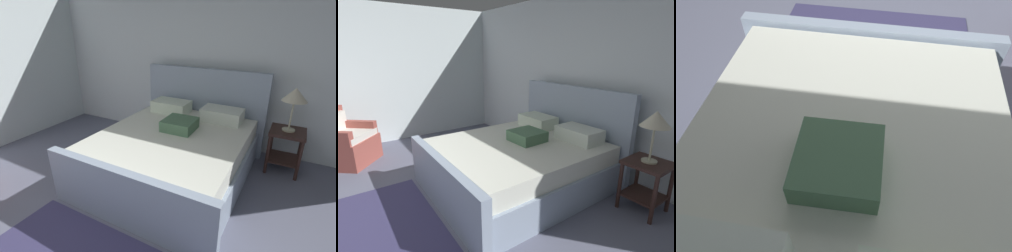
{
  "view_description": "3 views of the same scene",
  "coord_description": "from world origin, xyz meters",
  "views": [
    {
      "loc": [
        1.28,
        -0.44,
        1.91
      ],
      "look_at": [
        0.01,
        1.93,
        0.79
      ],
      "focal_mm": 26.36,
      "sensor_mm": 36.0,
      "label": 1
    },
    {
      "loc": [
        2.45,
        0.16,
        1.77
      ],
      "look_at": [
        -0.09,
        1.98,
        0.85
      ],
      "focal_mm": 27.17,
      "sensor_mm": 36.0,
      "label": 2
    },
    {
      "loc": [
        -0.14,
        3.01,
        1.88
      ],
      "look_at": [
        0.02,
        2.04,
        0.7
      ],
      "focal_mm": 32.46,
      "sensor_mm": 36.0,
      "label": 3
    }
  ],
  "objects": [
    {
      "name": "area_rug",
      "position": [
        -0.01,
        0.32,
        0.01
      ],
      "size": [
        2.0,
        1.29,
        0.01
      ],
      "primitive_type": "cube",
      "rotation": [
        0.0,
        0.0,
        -0.01
      ],
      "color": "#37335A",
      "rests_on": "ground"
    },
    {
      "name": "bed",
      "position": [
        -0.01,
        2.18,
        0.35
      ],
      "size": [
        1.95,
        2.22,
        1.28
      ],
      "color": "#95A5BB",
      "rests_on": "ground"
    },
    {
      "name": "ground_plane",
      "position": [
        0.0,
        0.0,
        -0.01
      ],
      "size": [
        5.88,
        6.71,
        0.02
      ],
      "primitive_type": "cube",
      "color": "slate"
    }
  ]
}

